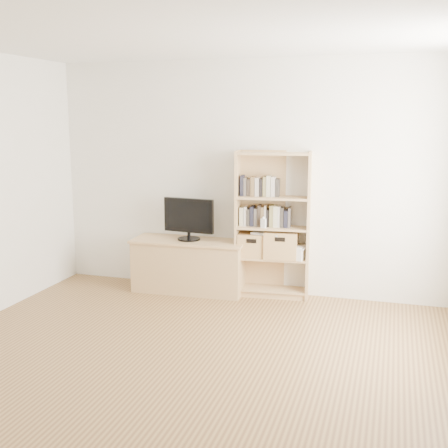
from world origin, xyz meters
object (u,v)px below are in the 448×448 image
at_px(tv_stand, 189,266).
at_px(bookshelf, 273,225).
at_px(basket_left, 253,245).
at_px(baby_monitor, 263,223).
at_px(basket_right, 281,244).
at_px(television, 189,219).
at_px(laptop, 267,233).

height_order(tv_stand, bookshelf, bookshelf).
bearing_deg(bookshelf, basket_left, -178.81).
xyz_separation_m(bookshelf, basket_left, (-0.21, -0.03, -0.23)).
bearing_deg(baby_monitor, bookshelf, 63.97).
bearing_deg(basket_right, television, 179.87).
distance_m(tv_stand, basket_left, 0.79).
height_order(tv_stand, basket_right, basket_right).
distance_m(television, basket_left, 0.78).
relative_size(bookshelf, basket_left, 5.14).
relative_size(bookshelf, laptop, 5.17).
distance_m(television, basket_right, 1.08).
relative_size(television, basket_right, 1.68).
relative_size(baby_monitor, laptop, 0.33).
relative_size(basket_left, laptop, 1.01).
relative_size(tv_stand, laptop, 4.01).
xyz_separation_m(bookshelf, laptop, (-0.05, -0.02, -0.09)).
xyz_separation_m(basket_left, laptop, (0.16, 0.01, 0.14)).
bearing_deg(television, basket_left, 10.90).
bearing_deg(television, laptop, 10.63).
bearing_deg(television, basket_right, 11.11).
height_order(baby_monitor, basket_right, baby_monitor).
height_order(bookshelf, laptop, bookshelf).
bearing_deg(basket_left, baby_monitor, -35.21).
distance_m(bookshelf, laptop, 0.10).
height_order(television, basket_right, television).
xyz_separation_m(bookshelf, baby_monitor, (-0.08, -0.10, 0.03)).
distance_m(tv_stand, basket_right, 1.09).
xyz_separation_m(television, basket_left, (0.73, 0.07, -0.26)).
bearing_deg(tv_stand, baby_monitor, -2.96).
bearing_deg(baby_monitor, basket_left, 164.81).
height_order(baby_monitor, basket_left, baby_monitor).
bearing_deg(baby_monitor, tv_stand, -167.30).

